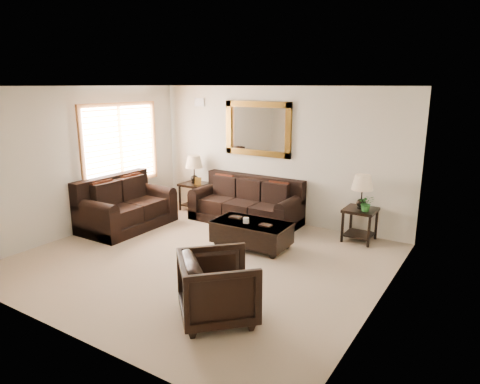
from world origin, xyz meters
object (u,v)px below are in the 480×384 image
Objects in this scene: sofa at (247,206)px; end_table_left at (194,175)px; loveseat at (125,209)px; end_table_right at (361,198)px; armchair at (218,284)px; coffee_table at (251,232)px.

end_table_left is (-1.43, 0.12, 0.47)m from sofa.
loveseat is 1.78m from end_table_left.
loveseat reaches higher than sofa.
loveseat is at bearing -157.78° from end_table_right.
end_table_left reaches higher than armchair.
coffee_table is (2.65, 0.39, -0.09)m from loveseat.
sofa is 3.77m from armchair.
end_table_left reaches higher than coffee_table.
end_table_left is 0.91× the size of coffee_table.
coffee_table is at bearing -81.67° from loveseat.
loveseat is 4.47m from end_table_right.
end_table_left is 3.71m from end_table_right.
end_table_right is at bearing 39.45° from coffee_table.
end_table_left reaches higher than end_table_right.
end_table_right reaches higher than coffee_table.
loveseat is 1.45× the size of end_table_left.
loveseat is at bearing -173.58° from coffee_table.
coffee_table is at bearing -23.92° from armchair.
sofa is 1.65× the size of coffee_table.
end_table_left is 4.69m from armchair.
armchair is (-0.62, -3.51, -0.34)m from end_table_right.
armchair is (0.86, -2.21, 0.16)m from coffee_table.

